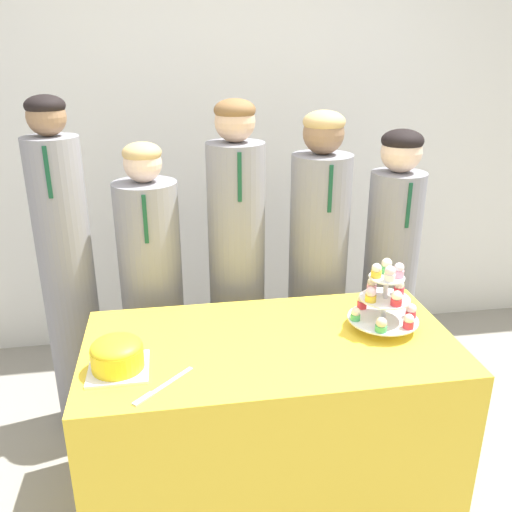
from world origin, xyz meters
name	(u,v)px	position (x,y,z in m)	size (l,w,h in m)	color
wall_back	(225,132)	(0.00, 1.87, 1.35)	(9.00, 0.06, 2.70)	silver
table	(270,420)	(0.00, 0.37, 0.38)	(1.46, 0.74, 0.75)	yellow
round_cake	(117,354)	(-0.57, 0.26, 0.82)	(0.21, 0.21, 0.13)	white
cake_knife	(154,392)	(-0.45, 0.10, 0.75)	(0.21, 0.20, 0.01)	silver
cupcake_stand	(385,299)	(0.47, 0.40, 0.89)	(0.28, 0.28, 0.29)	silver
student_0	(69,281)	(-0.85, 1.00, 0.80)	(0.25, 0.25, 1.65)	gray
student_1	(153,298)	(-0.47, 1.00, 0.68)	(0.30, 0.30, 1.44)	gray
student_2	(237,273)	(-0.05, 1.00, 0.78)	(0.27, 0.28, 1.62)	gray
student_3	(317,274)	(0.36, 1.00, 0.75)	(0.29, 0.30, 1.56)	gray
student_4	(390,275)	(0.75, 1.00, 0.72)	(0.27, 0.28, 1.47)	gray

